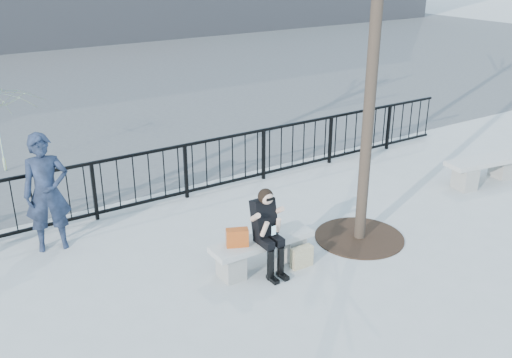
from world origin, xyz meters
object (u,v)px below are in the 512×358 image
bench_main (262,250)px  seated_woman (268,232)px  standing_man (47,193)px  bench_second (485,168)px

bench_main → seated_woman: (0.00, -0.16, 0.37)m
standing_man → bench_second: bearing=-3.1°
standing_man → seated_woman: bearing=-34.4°
seated_woman → standing_man: standing_man is taller
bench_second → standing_man: size_ratio=0.92×
bench_main → bench_second: bearing=3.5°
bench_main → seated_woman: bearing=-90.0°
bench_main → seated_woman: seated_woman is taller
bench_main → bench_second: bench_second is taller
bench_second → standing_man: bearing=174.8°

